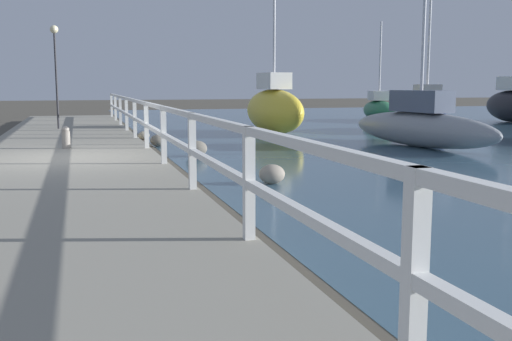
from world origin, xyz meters
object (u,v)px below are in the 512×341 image
(sailboat_navy, at_px, (426,111))
(sailboat_yellow, at_px, (274,109))
(mooring_bollard, at_px, (66,137))
(sailboat_gray, at_px, (420,125))
(sailboat_green, at_px, (379,109))
(dock_lamp, at_px, (55,52))

(sailboat_navy, relative_size, sailboat_yellow, 0.79)
(mooring_bollard, xyz_separation_m, sailboat_gray, (9.51, 0.09, 0.09))
(sailboat_gray, xyz_separation_m, sailboat_yellow, (-2.50, 5.54, 0.29))
(mooring_bollard, height_order, sailboat_green, sailboat_green)
(dock_lamp, height_order, sailboat_gray, sailboat_gray)
(sailboat_gray, bearing_deg, sailboat_navy, 47.88)
(mooring_bollard, bearing_deg, sailboat_navy, 21.58)
(sailboat_gray, relative_size, sailboat_yellow, 0.86)
(sailboat_green, bearing_deg, sailboat_gray, -100.42)
(dock_lamp, distance_m, sailboat_navy, 13.49)
(mooring_bollard, xyz_separation_m, sailboat_yellow, (7.01, 5.64, 0.38))
(dock_lamp, height_order, sailboat_yellow, sailboat_yellow)
(mooring_bollard, relative_size, sailboat_green, 0.11)
(sailboat_gray, distance_m, sailboat_yellow, 6.09)
(mooring_bollard, height_order, sailboat_yellow, sailboat_yellow)
(mooring_bollard, xyz_separation_m, sailboat_navy, (12.86, 5.09, 0.26))
(sailboat_gray, relative_size, sailboat_green, 1.25)
(sailboat_green, relative_size, sailboat_navy, 0.86)
(sailboat_green, height_order, sailboat_yellow, sailboat_yellow)
(sailboat_navy, height_order, sailboat_yellow, sailboat_yellow)
(sailboat_yellow, bearing_deg, mooring_bollard, -147.43)
(sailboat_navy, bearing_deg, sailboat_yellow, -168.79)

